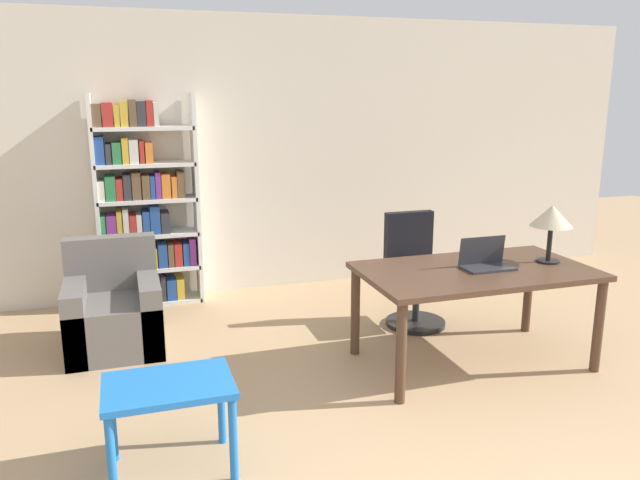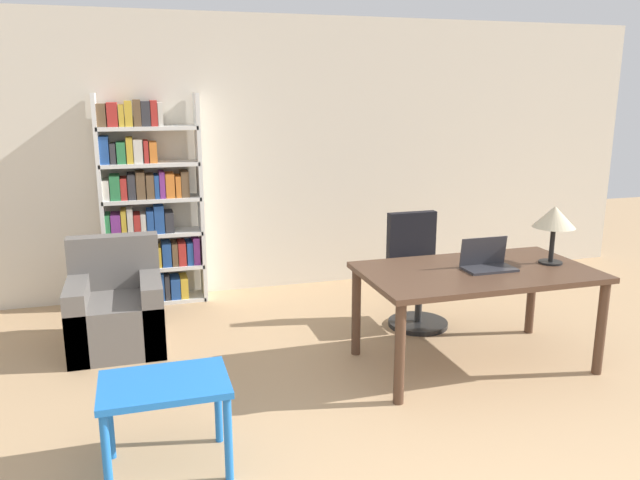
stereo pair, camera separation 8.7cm
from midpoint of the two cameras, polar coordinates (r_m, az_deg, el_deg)
The scene contains 8 objects.
wall_back at distance 6.31m, azimuth -3.25°, elevation 7.70°, with size 8.00×0.06×2.70m.
desk at distance 4.67m, azimuth 14.64°, elevation -3.63°, with size 1.67×0.94×0.73m.
laptop at distance 4.67m, azimuth 15.54°, elevation -1.98°, with size 0.37×0.21×0.22m.
table_lamp at distance 4.91m, azimuth 21.11°, elevation 1.83°, with size 0.31×0.31×0.43m.
office_chair at distance 5.44m, azimuth 9.26°, elevation -3.14°, with size 0.51×0.51×0.97m.
side_table_blue at distance 3.45m, azimuth -13.29°, elevation -13.67°, with size 0.66×0.46×0.51m.
armchair at distance 5.20m, azimuth -17.65°, elevation -6.27°, with size 0.71×0.75×0.84m.
bookshelf at distance 6.02m, azimuth -15.15°, elevation 2.63°, with size 0.93×0.28×1.97m.
Camera 2 is at (-1.41, -1.59, 1.98)m, focal length 35.00 mm.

